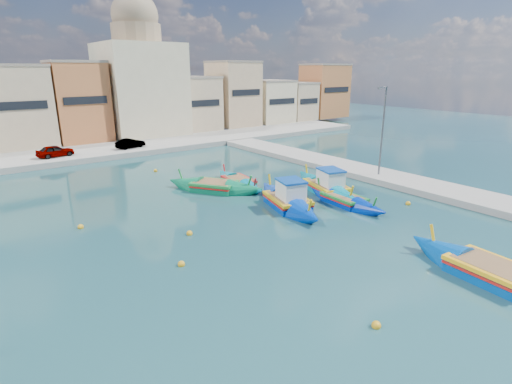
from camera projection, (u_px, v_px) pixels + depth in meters
name	position (u px, v px, depth m)	size (l,w,h in m)	color
ground	(265.00, 260.00, 20.44)	(160.00, 160.00, 0.00)	#123437
east_quay	(447.00, 192.00, 30.76)	(4.00, 70.00, 0.50)	gray
north_quay	(87.00, 153.00, 44.69)	(80.00, 8.00, 0.60)	gray
north_townhouses	(120.00, 103.00, 52.76)	(83.20, 7.87, 10.19)	tan
church_block	(140.00, 76.00, 54.15)	(10.00, 10.00, 19.10)	beige
quay_street_lamp	(382.00, 131.00, 33.80)	(1.18, 0.16, 8.00)	#595B60
parked_cars	(17.00, 155.00, 39.23)	(22.51, 2.00, 1.28)	#4C1919
luzzu_turquoise_cabin	(327.00, 188.00, 31.38)	(4.88, 9.91, 3.12)	#007C99
luzzu_blue_cabin	(288.00, 202.00, 28.06)	(4.71, 9.38, 3.23)	#0034AB
luzzu_cyan_mid	(239.00, 183.00, 33.35)	(2.65, 7.73, 2.24)	#007697
luzzu_green	(214.00, 187.00, 31.84)	(6.47, 8.26, 2.67)	#0A6D46
luzzu_blue_south	(344.00, 201.00, 28.81)	(2.47, 8.00, 2.27)	#00279D
luzzu_cyan_south	(491.00, 274.00, 18.41)	(3.13, 9.18, 2.80)	#004BAA
mooring_buoys	(223.00, 224.00, 24.88)	(20.33, 27.92, 0.36)	gold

